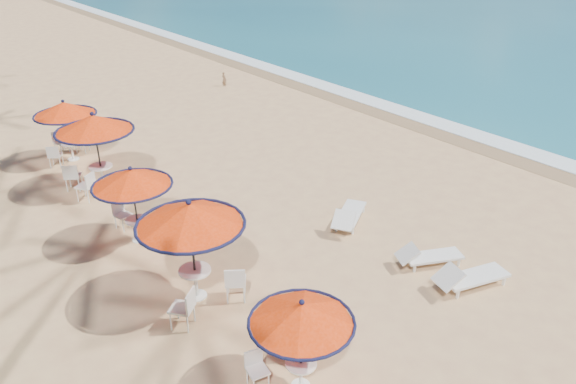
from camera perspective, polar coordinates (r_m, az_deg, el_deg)
name	(u,v)px	position (r m, az deg, el deg)	size (l,w,h in m)	color
ground	(453,282)	(15.00, 16.42, -8.76)	(160.00, 160.00, 0.00)	tan
foam_strip	(397,110)	(27.15, 10.98, 8.21)	(1.20, 140.00, 0.04)	white
wetsand_band	(384,114)	(26.49, 9.69, 7.85)	(1.40, 140.00, 0.02)	olive
station_0	(299,320)	(10.70, 1.15, -12.90)	(2.04, 2.04, 2.13)	black
station_1	(192,225)	(12.93, -9.72, -3.37)	(2.56, 2.56, 2.67)	black
station_2	(133,184)	(15.84, -15.45, 0.78)	(2.21, 2.30, 2.31)	black
station_3	(92,131)	(19.30, -19.30, 5.85)	(2.55, 2.55, 2.66)	black
station_4	(65,116)	(22.16, -21.75, 7.20)	(2.24, 2.30, 2.34)	black
lounger_near	(469,277)	(14.71, 17.91, -8.19)	(2.09, 1.17, 0.72)	silver
lounger_mid	(427,256)	(15.30, 13.96, -6.29)	(1.85, 1.29, 0.64)	silver
lounger_far	(349,215)	(16.76, 6.19, -2.35)	(1.99, 1.53, 0.70)	silver
person	(224,79)	(30.47, -6.51, 11.37)	(0.30, 0.20, 0.82)	brown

